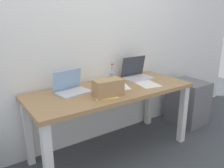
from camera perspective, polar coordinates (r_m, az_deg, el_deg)
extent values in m
plane|color=#42474C|center=(2.65, 0.00, -16.41)|extent=(8.00, 8.00, 0.00)
cube|color=white|center=(2.57, -5.29, 13.31)|extent=(5.20, 0.08, 2.60)
cube|color=#A37A4C|center=(2.34, 0.00, -1.64)|extent=(1.73, 0.70, 0.04)
cube|color=silver|center=(1.95, -15.74, -18.44)|extent=(0.07, 0.07, 0.69)
cube|color=silver|center=(2.80, 17.31, -7.27)|extent=(0.07, 0.07, 0.69)
cube|color=silver|center=(2.43, -20.32, -11.41)|extent=(0.07, 0.07, 0.69)
cube|color=silver|center=(3.16, 9.16, -3.98)|extent=(0.07, 0.07, 0.69)
cube|color=silver|center=(2.22, -9.54, -2.15)|extent=(0.34, 0.25, 0.02)
cube|color=#8CB7EA|center=(2.27, -11.19, 1.10)|extent=(0.31, 0.10, 0.20)
cube|color=silver|center=(2.71, 6.78, 1.45)|extent=(0.33, 0.21, 0.02)
cube|color=#333842|center=(2.76, 5.34, 4.50)|extent=(0.33, 0.06, 0.23)
cylinder|color=#99B7C1|center=(2.30, 0.04, 0.82)|extent=(0.06, 0.06, 0.18)
cylinder|color=#99B7C1|center=(2.26, 0.04, 3.91)|extent=(0.02, 0.02, 0.08)
cylinder|color=#B21E19|center=(2.25, 0.04, 4.97)|extent=(0.03, 0.03, 0.01)
ellipsoid|color=gold|center=(2.61, 0.50, 1.13)|extent=(0.09, 0.12, 0.03)
cube|color=tan|center=(2.11, -0.99, -0.91)|extent=(0.28, 0.17, 0.16)
cube|color=white|center=(2.53, 8.79, 0.05)|extent=(0.26, 0.33, 0.00)
cube|color=white|center=(2.42, 1.44, -0.50)|extent=(0.30, 0.35, 0.00)
cube|color=#F4E06B|center=(2.17, -2.18, -2.55)|extent=(0.28, 0.34, 0.00)
cube|color=slate|center=(3.35, 18.42, -4.29)|extent=(0.40, 0.48, 0.60)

